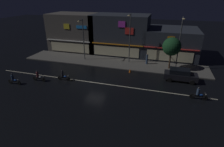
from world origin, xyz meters
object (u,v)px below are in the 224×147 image
object	(u,v)px
motorcycle_opposite_lane	(38,77)
parked_car_near_kerb	(180,75)
motorcycle_following	(199,94)
streetlamp_east	(180,40)
motorcycle_trailing_far	(14,80)
streetlamp_mid	(130,35)
traffic_cone	(130,71)
streetlamp_west	(83,37)
pedestrian_on_sidewalk	(147,59)
motorcycle_lead	(63,76)

from	to	relation	value
motorcycle_opposite_lane	parked_car_near_kerb	bearing A→B (deg)	-166.22
motorcycle_following	streetlamp_east	bearing A→B (deg)	-80.26
motorcycle_trailing_far	streetlamp_mid	bearing A→B (deg)	-134.40
streetlamp_east	motorcycle_opposite_lane	distance (m)	20.69
motorcycle_following	traffic_cone	size ratio (longest dim) A/B	3.45
motorcycle_opposite_lane	motorcycle_trailing_far	distance (m)	3.04
streetlamp_west	parked_car_near_kerb	distance (m)	16.74
parked_car_near_kerb	motorcycle_following	size ratio (longest dim) A/B	2.26
pedestrian_on_sidewalk	motorcycle_lead	size ratio (longest dim) A/B	0.94
motorcycle_lead	traffic_cone	distance (m)	9.78
streetlamp_east	motorcycle_following	world-z (taller)	streetlamp_east
motorcycle_lead	streetlamp_mid	bearing A→B (deg)	-127.48
streetlamp_mid	motorcycle_following	xyz separation A→B (m)	(9.82, -9.14, -4.15)
parked_car_near_kerb	traffic_cone	world-z (taller)	parked_car_near_kerb
motorcycle_opposite_lane	traffic_cone	distance (m)	13.03
streetlamp_east	motorcycle_opposite_lane	xyz separation A→B (m)	(-17.91, -9.51, -4.09)
motorcycle_trailing_far	traffic_cone	distance (m)	16.06
motorcycle_lead	pedestrian_on_sidewalk	bearing A→B (deg)	-136.87
streetlamp_west	motorcycle_trailing_far	xyz separation A→B (m)	(-4.91, -11.17, -3.62)
motorcycle_opposite_lane	traffic_cone	size ratio (longest dim) A/B	3.45
motorcycle_trailing_far	streetlamp_west	bearing A→B (deg)	-111.28
motorcycle_following	motorcycle_trailing_far	size ratio (longest dim) A/B	1.00
parked_car_near_kerb	motorcycle_trailing_far	bearing A→B (deg)	19.41
parked_car_near_kerb	streetlamp_west	bearing A→B (deg)	-13.48
streetlamp_mid	motorcycle_trailing_far	xyz separation A→B (m)	(-12.79, -11.99, -4.15)
motorcycle_lead	motorcycle_following	xyz separation A→B (m)	(16.98, -0.00, 0.00)
streetlamp_mid	motorcycle_lead	world-z (taller)	streetlamp_mid
streetlamp_west	motorcycle_trailing_far	world-z (taller)	streetlamp_west
motorcycle_following	streetlamp_mid	bearing A→B (deg)	-47.90
pedestrian_on_sidewalk	motorcycle_opposite_lane	bearing A→B (deg)	169.56
motorcycle_following	motorcycle_opposite_lane	bearing A→B (deg)	-1.71
streetlamp_mid	motorcycle_opposite_lane	distance (m)	15.12
motorcycle_following	parked_car_near_kerb	bearing A→B (deg)	-73.68
pedestrian_on_sidewalk	streetlamp_west	bearing A→B (deg)	136.73
streetlamp_west	motorcycle_following	world-z (taller)	streetlamp_west
streetlamp_mid	parked_car_near_kerb	bearing A→B (deg)	-29.92
parked_car_near_kerb	motorcycle_lead	size ratio (longest dim) A/B	2.26
streetlamp_west	streetlamp_east	bearing A→B (deg)	0.21
streetlamp_west	parked_car_near_kerb	world-z (taller)	streetlamp_west
streetlamp_west	motorcycle_following	xyz separation A→B (m)	(17.70, -8.32, -3.62)
motorcycle_opposite_lane	streetlamp_west	bearing A→B (deg)	-107.56
motorcycle_opposite_lane	motorcycle_trailing_far	xyz separation A→B (m)	(-2.51, -1.72, 0.00)
traffic_cone	parked_car_near_kerb	bearing A→B (deg)	-7.06
motorcycle_trailing_far	motorcycle_opposite_lane	bearing A→B (deg)	-143.15
streetlamp_west	motorcycle_lead	world-z (taller)	streetlamp_west
parked_car_near_kerb	motorcycle_trailing_far	distance (m)	22.12
motorcycle_lead	motorcycle_trailing_far	distance (m)	6.31
streetlamp_east	motorcycle_trailing_far	distance (m)	23.65
streetlamp_west	parked_car_near_kerb	size ratio (longest dim) A/B	1.62
streetlamp_mid	pedestrian_on_sidewalk	size ratio (longest dim) A/B	4.45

